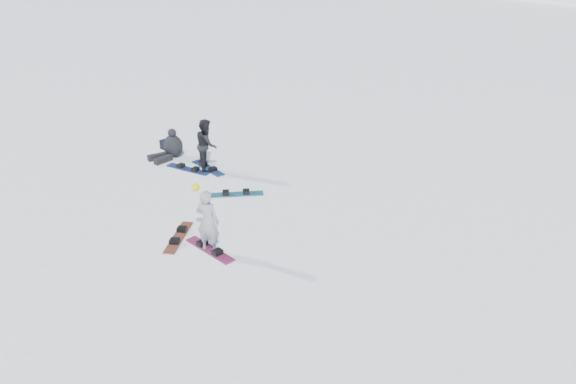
# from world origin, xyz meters

# --- Properties ---
(ground) EXTENTS (420.00, 420.00, 0.00)m
(ground) POSITION_xyz_m (0.00, 0.00, 0.00)
(ground) COLOR white
(ground) RESTS_ON ground
(snowboarder_woman) EXTENTS (0.66, 0.57, 1.66)m
(snowboarder_woman) POSITION_xyz_m (0.48, -0.92, 0.78)
(snowboarder_woman) COLOR #98979C
(snowboarder_woman) RESTS_ON ground
(snowboarder_man) EXTENTS (0.96, 0.91, 1.57)m
(snowboarder_man) POSITION_xyz_m (-3.40, 1.87, 0.79)
(snowboarder_man) COLOR black
(snowboarder_man) RESTS_ON ground
(seated_rider) EXTENTS (0.70, 1.13, 0.94)m
(seated_rider) POSITION_xyz_m (-4.93, 1.59, 0.36)
(seated_rider) COLOR black
(seated_rider) RESTS_ON ground
(gear_bag) EXTENTS (0.46, 0.32, 0.30)m
(gear_bag) POSITION_xyz_m (-5.63, 1.85, 0.15)
(gear_bag) COLOR black
(gear_bag) RESTS_ON ground
(snowboard_woman) EXTENTS (1.51, 0.32, 0.03)m
(snowboard_woman) POSITION_xyz_m (0.48, -0.91, 0.01)
(snowboard_woman) COLOR #9F2256
(snowboard_woman) RESTS_ON ground
(snowboard_man) EXTENTS (1.52, 0.40, 0.03)m
(snowboard_man) POSITION_xyz_m (-3.40, 1.87, 0.01)
(snowboard_man) COLOR navy
(snowboard_man) RESTS_ON ground
(snowboard_loose_b) EXTENTS (1.16, 1.34, 0.03)m
(snowboard_loose_b) POSITION_xyz_m (-0.49, -1.12, 0.01)
(snowboard_loose_b) COLOR brown
(snowboard_loose_b) RESTS_ON ground
(snowboard_loose_c) EXTENTS (1.52, 0.71, 0.03)m
(snowboard_loose_c) POSITION_xyz_m (-3.74, 1.37, 0.01)
(snowboard_loose_c) COLOR navy
(snowboard_loose_c) RESTS_ON ground
(snowboard_loose_a) EXTENTS (1.13, 1.37, 0.03)m
(snowboard_loose_a) POSITION_xyz_m (-1.38, 1.35, 0.01)
(snowboard_loose_a) COLOR teal
(snowboard_loose_a) RESTS_ON ground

